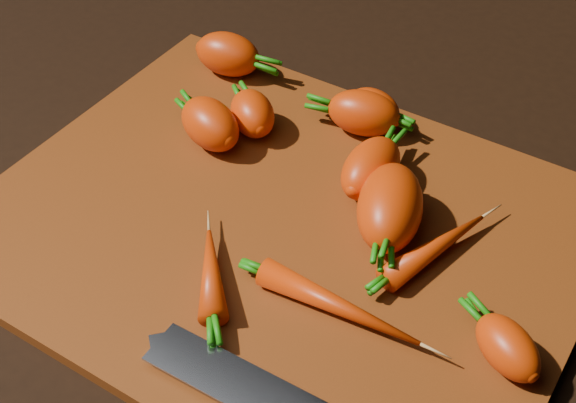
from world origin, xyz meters
The scene contains 13 objects.
ground centered at (0.00, 0.00, -0.01)m, with size 2.00×2.00×0.01m, color black.
cutting_board centered at (0.00, 0.00, 0.01)m, with size 0.50×0.40×0.01m, color #86390F.
carrot_0 centered at (-0.17, 0.16, 0.03)m, with size 0.07×0.04×0.04m, color #C83003.
carrot_1 centered at (-0.09, 0.09, 0.03)m, with size 0.06×0.04×0.04m, color #C83003.
carrot_2 centered at (0.08, 0.04, 0.04)m, with size 0.09×0.05×0.05m, color #C83003.
carrot_3 centered at (0.04, 0.08, 0.03)m, with size 0.08×0.04×0.04m, color #C83003.
carrot_4 centered at (0.00, 0.15, 0.03)m, with size 0.07×0.04×0.04m, color #C83003.
carrot_5 centered at (0.00, 0.16, 0.03)m, with size 0.06×0.04×0.04m, color #C83003.
carrot_6 centered at (0.21, -0.03, 0.03)m, with size 0.06×0.03×0.03m, color #C83003.
carrot_7 centered at (0.13, 0.03, 0.02)m, with size 0.11×0.02×0.02m, color #C83003.
carrot_8 centered at (0.09, -0.06, 0.02)m, with size 0.13×0.02×0.02m, color #C83003.
carrot_9 centered at (-0.01, -0.08, 0.02)m, with size 0.09×0.02×0.02m, color #C83003.
carrot_10 centered at (-0.12, 0.06, 0.03)m, with size 0.07×0.04×0.04m, color #C83003.
Camera 1 is at (0.26, -0.40, 0.49)m, focal length 50.00 mm.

